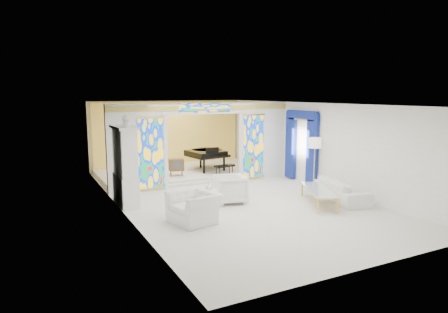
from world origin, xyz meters
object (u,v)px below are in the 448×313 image
tv_console (176,165)px  armchair_right (230,189)px  china_cabinet (125,166)px  sofa (342,190)px  armchair_left (194,207)px  coffee_table (318,190)px  grand_piano (207,153)px

tv_console → armchair_right: bearing=-73.0°
china_cabinet → sofa: size_ratio=1.22×
sofa → tv_console: (-3.64, 5.12, 0.28)m
armchair_left → tv_console: bearing=153.3°
china_cabinet → sofa: (6.17, -2.60, -0.84)m
china_cabinet → armchair_right: size_ratio=2.89×
china_cabinet → armchair_right: china_cabinet is taller
china_cabinet → tv_console: china_cabinet is taller
armchair_left → coffee_table: 4.02m
grand_piano → sofa: bearing=-79.9°
tv_console → sofa: bearing=-42.9°
armchair_right → grand_piano: bearing=176.2°
armchair_right → tv_console: size_ratio=1.44×
armchair_left → coffee_table: (4.01, -0.15, 0.04)m
coffee_table → tv_console: size_ratio=3.34×
china_cabinet → tv_console: 3.62m
china_cabinet → sofa: bearing=-22.8°
sofa → grand_piano: grand_piano is taller
china_cabinet → coffee_table: size_ratio=1.25×
china_cabinet → tv_console: size_ratio=4.17×
china_cabinet → armchair_right: (2.88, -1.25, -0.74)m
coffee_table → armchair_right: bearing=149.0°
armchair_right → armchair_left: bearing=-42.0°
sofa → tv_console: tv_console is taller
armchair_right → sofa: size_ratio=0.42×
china_cabinet → tv_console: bearing=44.9°
grand_piano → tv_console: grand_piano is taller
sofa → coffee_table: 0.98m
china_cabinet → sofa: 6.74m
sofa → coffee_table: sofa is taller
sofa → grand_piano: (-2.01, 5.82, 0.52)m
grand_piano → tv_console: bearing=-165.7°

